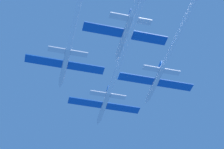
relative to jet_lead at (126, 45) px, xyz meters
name	(u,v)px	position (x,y,z in m)	size (l,w,h in m)	color
jet_lead	(126,45)	(0.00, 0.00, 0.00)	(16.34, 62.49, 2.71)	silver
jet_left_wing	(79,3)	(-10.60, -7.38, 0.73)	(16.34, 56.18, 2.71)	silver
jet_right_wing	(187,16)	(9.01, -9.31, 0.26)	(16.34, 60.95, 2.71)	silver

